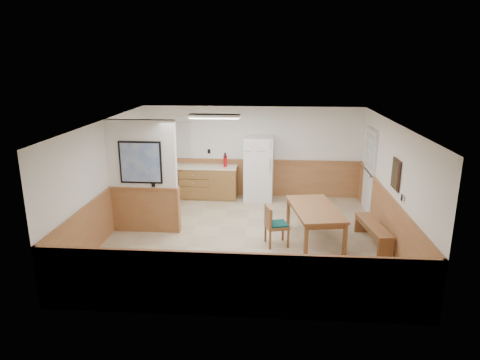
# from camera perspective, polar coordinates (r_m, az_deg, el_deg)

# --- Properties ---
(ground) EXTENTS (6.00, 6.00, 0.00)m
(ground) POSITION_cam_1_polar(r_m,az_deg,el_deg) (9.36, 0.70, -7.61)
(ground) COLOR tan
(ground) RESTS_ON ground
(ceiling) EXTENTS (6.00, 6.00, 0.02)m
(ceiling) POSITION_cam_1_polar(r_m,az_deg,el_deg) (8.67, 0.75, 7.73)
(ceiling) COLOR white
(ceiling) RESTS_ON back_wall
(back_wall) EXTENTS (6.00, 0.02, 2.50)m
(back_wall) POSITION_cam_1_polar(r_m,az_deg,el_deg) (11.84, 1.62, 3.77)
(back_wall) COLOR white
(back_wall) RESTS_ON ground
(right_wall) EXTENTS (0.02, 6.00, 2.50)m
(right_wall) POSITION_cam_1_polar(r_m,az_deg,el_deg) (9.26, 19.59, -0.60)
(right_wall) COLOR white
(right_wall) RESTS_ON ground
(left_wall) EXTENTS (0.02, 6.00, 2.50)m
(left_wall) POSITION_cam_1_polar(r_m,az_deg,el_deg) (9.59, -17.47, 0.14)
(left_wall) COLOR white
(left_wall) RESTS_ON ground
(wainscot_back) EXTENTS (6.00, 0.04, 1.00)m
(wainscot_back) POSITION_cam_1_polar(r_m,az_deg,el_deg) (12.00, 1.59, 0.25)
(wainscot_back) COLOR #A67442
(wainscot_back) RESTS_ON ground
(wainscot_right) EXTENTS (0.04, 6.00, 1.00)m
(wainscot_right) POSITION_cam_1_polar(r_m,az_deg,el_deg) (9.48, 19.06, -4.95)
(wainscot_right) COLOR #A67442
(wainscot_right) RESTS_ON ground
(wainscot_left) EXTENTS (0.04, 6.00, 1.00)m
(wainscot_left) POSITION_cam_1_polar(r_m,az_deg,el_deg) (9.80, -17.00, -4.08)
(wainscot_left) COLOR #A67442
(wainscot_left) RESTS_ON ground
(partition_wall) EXTENTS (1.50, 0.20, 2.50)m
(partition_wall) POSITION_cam_1_polar(r_m,az_deg,el_deg) (9.53, -12.84, 0.27)
(partition_wall) COLOR white
(partition_wall) RESTS_ON ground
(kitchen_counter) EXTENTS (2.20, 0.61, 1.00)m
(kitchen_counter) POSITION_cam_1_polar(r_m,az_deg,el_deg) (11.84, -4.33, -0.21)
(kitchen_counter) COLOR olive
(kitchen_counter) RESTS_ON ground
(exterior_door) EXTENTS (0.07, 1.02, 2.15)m
(exterior_door) POSITION_cam_1_polar(r_m,az_deg,el_deg) (11.08, 16.84, 1.19)
(exterior_door) COLOR silver
(exterior_door) RESTS_ON ground
(kitchen_window) EXTENTS (0.80, 0.04, 1.00)m
(kitchen_window) POSITION_cam_1_polar(r_m,az_deg,el_deg) (12.04, -8.45, 5.26)
(kitchen_window) COLOR silver
(kitchen_window) RESTS_ON back_wall
(wall_painting) EXTENTS (0.04, 0.50, 0.60)m
(wall_painting) POSITION_cam_1_polar(r_m,az_deg,el_deg) (8.90, 20.05, 0.72)
(wall_painting) COLOR #382116
(wall_painting) RESTS_ON right_wall
(fluorescent_fixture) EXTENTS (1.20, 0.30, 0.09)m
(fluorescent_fixture) POSITION_cam_1_polar(r_m,az_deg,el_deg) (10.04, -3.40, 8.50)
(fluorescent_fixture) COLOR silver
(fluorescent_fixture) RESTS_ON ceiling
(refrigerator) EXTENTS (0.80, 0.74, 1.74)m
(refrigerator) POSITION_cam_1_polar(r_m,az_deg,el_deg) (11.56, 2.54, 1.52)
(refrigerator) COLOR white
(refrigerator) RESTS_ON ground
(dining_table) EXTENTS (1.17, 1.89, 0.75)m
(dining_table) POSITION_cam_1_polar(r_m,az_deg,el_deg) (9.05, 9.95, -4.20)
(dining_table) COLOR #A86A3D
(dining_table) RESTS_ON ground
(dining_bench) EXTENTS (0.52, 1.47, 0.45)m
(dining_bench) POSITION_cam_1_polar(r_m,az_deg,el_deg) (9.30, 17.33, -6.27)
(dining_bench) COLOR #A86A3D
(dining_bench) RESTS_ON ground
(dining_chair) EXTENTS (0.70, 0.55, 0.85)m
(dining_chair) POSITION_cam_1_polar(r_m,az_deg,el_deg) (8.82, 4.40, -5.69)
(dining_chair) COLOR #A86A3D
(dining_chair) RESTS_ON ground
(fire_extinguisher) EXTENTS (0.12, 0.12, 0.39)m
(fire_extinguisher) POSITION_cam_1_polar(r_m,az_deg,el_deg) (11.60, -1.99, 2.60)
(fire_extinguisher) COLOR red
(fire_extinguisher) RESTS_ON kitchen_counter
(soap_bottle) EXTENTS (0.08, 0.08, 0.21)m
(soap_bottle) POSITION_cam_1_polar(r_m,az_deg,el_deg) (11.90, -9.19, 2.43)
(soap_bottle) COLOR green
(soap_bottle) RESTS_ON kitchen_counter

